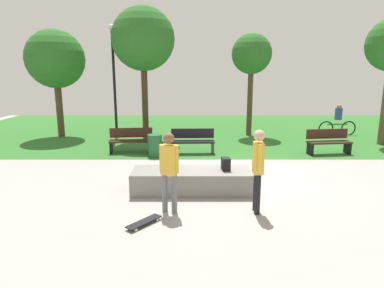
% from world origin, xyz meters
% --- Properties ---
extents(ground_plane, '(28.00, 28.00, 0.00)m').
position_xyz_m(ground_plane, '(0.00, 0.00, 0.00)').
color(ground_plane, '#9E9993').
extents(grass_lawn, '(26.60, 11.97, 0.01)m').
position_xyz_m(grass_lawn, '(0.00, 8.02, 0.00)').
color(grass_lawn, '#2D6B28').
rests_on(grass_lawn, ground_plane).
extents(concrete_ledge, '(2.99, 0.98, 0.56)m').
position_xyz_m(concrete_ledge, '(-1.17, -1.08, 0.28)').
color(concrete_ledge, gray).
rests_on(concrete_ledge, ground_plane).
extents(backpack_on_ledge, '(0.23, 0.30, 0.32)m').
position_xyz_m(backpack_on_ledge, '(-0.31, -1.06, 0.72)').
color(backpack_on_ledge, black).
rests_on(backpack_on_ledge, concrete_ledge).
extents(skater_performing_trick, '(0.41, 0.29, 1.75)m').
position_xyz_m(skater_performing_trick, '(-1.64, -2.35, 1.03)').
color(skater_performing_trick, slate).
rests_on(skater_performing_trick, ground_plane).
extents(skater_watching, '(0.24, 0.43, 1.81)m').
position_xyz_m(skater_watching, '(0.23, -2.36, 1.07)').
color(skater_watching, black).
rests_on(skater_watching, ground_plane).
extents(skateboard_by_ledge, '(0.67, 0.74, 0.08)m').
position_xyz_m(skateboard_by_ledge, '(-2.11, -2.98, 0.06)').
color(skateboard_by_ledge, black).
rests_on(skateboard_by_ledge, ground_plane).
extents(park_bench_near_path, '(1.64, 0.63, 0.91)m').
position_xyz_m(park_bench_near_path, '(-3.45, 3.10, 0.48)').
color(park_bench_near_path, '#331E14').
rests_on(park_bench_near_path, ground_plane).
extents(park_bench_center_lawn, '(1.65, 0.68, 0.91)m').
position_xyz_m(park_bench_center_lawn, '(3.89, 2.86, 0.48)').
color(park_bench_center_lawn, '#331E14').
rests_on(park_bench_center_lawn, ground_plane).
extents(park_bench_far_right, '(1.61, 0.52, 0.91)m').
position_xyz_m(park_bench_far_right, '(-1.13, 2.96, 0.48)').
color(park_bench_far_right, black).
rests_on(park_bench_far_right, ground_plane).
extents(tree_slender_maple, '(1.84, 1.84, 4.72)m').
position_xyz_m(tree_slender_maple, '(1.58, 6.62, 3.73)').
color(tree_slender_maple, '#4C3823').
rests_on(tree_slender_maple, grass_lawn).
extents(tree_leaning_ash, '(2.69, 2.69, 5.70)m').
position_xyz_m(tree_leaning_ash, '(-3.23, 5.55, 4.32)').
color(tree_leaning_ash, '#42301E').
rests_on(tree_leaning_ash, grass_lawn).
extents(tree_tall_oak, '(2.61, 2.61, 4.86)m').
position_xyz_m(tree_tall_oak, '(-7.32, 6.26, 3.52)').
color(tree_tall_oak, '#4C3823').
rests_on(tree_tall_oak, grass_lawn).
extents(lamp_post, '(0.28, 0.28, 5.03)m').
position_xyz_m(lamp_post, '(-4.66, 6.05, 2.99)').
color(lamp_post, black).
rests_on(lamp_post, ground_plane).
extents(trash_bin, '(0.52, 0.52, 0.80)m').
position_xyz_m(trash_bin, '(-2.49, 2.50, 0.40)').
color(trash_bin, '#1E592D').
rests_on(trash_bin, ground_plane).
extents(cyclist_on_bicycle, '(1.82, 0.22, 1.52)m').
position_xyz_m(cyclist_on_bicycle, '(5.82, 6.57, 0.63)').
color(cyclist_on_bicycle, black).
rests_on(cyclist_on_bicycle, ground_plane).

